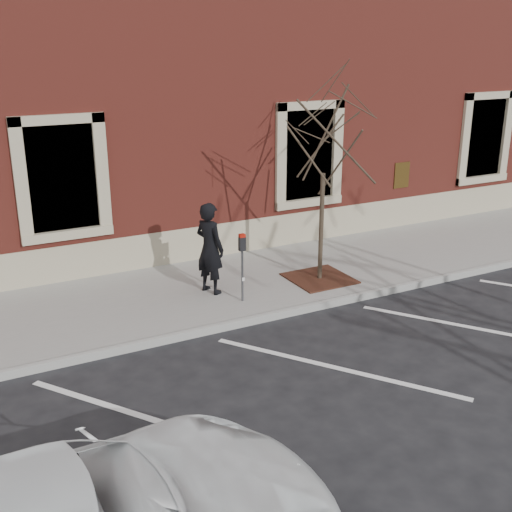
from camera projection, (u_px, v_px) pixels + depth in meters
ground at (270, 319)px, 12.39m from camera, size 120.00×120.00×0.00m
sidewalk_near at (231, 286)px, 13.83m from camera, size 40.00×3.50×0.15m
curb_near at (272, 316)px, 12.33m from camera, size 40.00×0.12×0.15m
parking_stripes at (335, 368)px, 10.55m from camera, size 28.00×4.40×0.01m
building_civic at (135, 82)px, 17.58m from camera, size 40.00×8.62×8.00m
man at (210, 248)px, 13.01m from camera, size 0.69×0.81×1.90m
parking_meter at (242, 255)px, 12.54m from camera, size 0.13×0.10×1.40m
tree_grate at (319, 278)px, 14.00m from camera, size 1.29×1.29×0.03m
sapling at (324, 143)px, 13.04m from camera, size 2.55×2.55×4.25m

